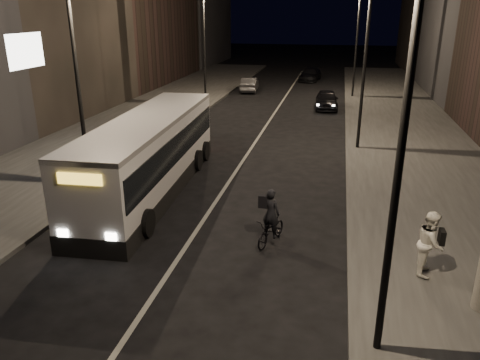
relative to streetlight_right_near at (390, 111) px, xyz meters
The scene contains 14 objects.
ground 8.55m from the streetlight_right_near, 143.12° to the left, with size 180.00×180.00×0.00m, color black.
sidewalk_right 19.02m from the streetlight_right_near, 80.02° to the left, with size 7.00×70.00×0.16m, color #343432.
sidewalk_left 23.31m from the streetlight_right_near, 127.54° to the left, with size 7.00×70.00×0.16m, color #343432.
streetlight_right_near is the anchor object (origin of this frame).
streetlight_right_mid 16.00m from the streetlight_right_near, 90.00° to the left, with size 1.20×0.44×8.12m.
streetlight_right_far 32.00m from the streetlight_right_near, 90.00° to the left, with size 1.20×0.44×8.12m.
streetlight_left_near 13.33m from the streetlight_right_near, 143.12° to the left, with size 1.20×0.44×8.12m.
streetlight_left_far 28.10m from the streetlight_right_near, 112.30° to the left, with size 1.20×0.44×8.12m.
city_bus 12.17m from the streetlight_right_near, 135.07° to the left, with size 3.11×11.56×3.09m.
cyclist_on_bicycle 7.10m from the streetlight_right_near, 120.91° to the left, with size 1.10×1.78×1.94m.
pedestrian_woman 5.78m from the streetlight_right_near, 62.26° to the left, with size 0.90×0.70×1.85m, color white.
car_near 27.26m from the streetlight_right_near, 93.70° to the left, with size 1.62×4.03×1.37m, color black.
car_mid 34.78m from the streetlight_right_near, 104.89° to the left, with size 1.36×3.89×1.28m, color #373739.
car_far 41.61m from the streetlight_right_near, 95.39° to the left, with size 1.81×4.44×1.29m, color black.
Camera 1 is at (4.37, -12.76, 7.10)m, focal length 35.00 mm.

